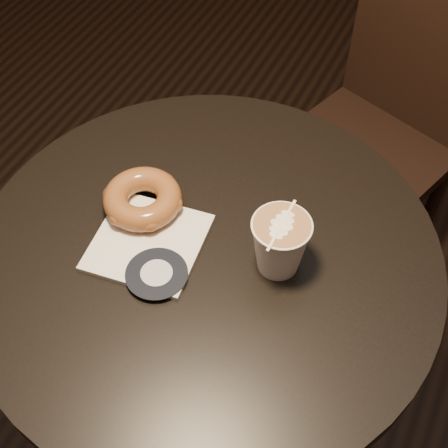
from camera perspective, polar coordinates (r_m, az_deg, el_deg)
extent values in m
plane|color=black|center=(1.59, -1.01, -18.42)|extent=(4.50, 4.50, 0.00)
cylinder|color=black|center=(0.94, -1.64, -2.88)|extent=(0.70, 0.70, 0.03)
cylinder|color=black|center=(1.25, -1.25, -12.63)|extent=(0.07, 0.07, 0.70)
cylinder|color=black|center=(1.58, -1.02, -18.30)|extent=(0.44, 0.44, 0.02)
cube|color=black|center=(1.57, 12.58, 6.24)|extent=(0.46, 0.46, 0.04)
cube|color=black|center=(1.52, 18.24, 16.29)|extent=(0.36, 0.15, 0.49)
cylinder|color=black|center=(1.68, 4.06, 1.47)|extent=(0.03, 0.03, 0.41)
cylinder|color=black|center=(1.59, 12.36, -4.69)|extent=(0.03, 0.03, 0.41)
cylinder|color=black|center=(1.86, 10.60, 6.63)|extent=(0.03, 0.03, 0.41)
cylinder|color=black|center=(1.77, 18.40, 1.36)|extent=(0.03, 0.03, 0.41)
cube|color=white|center=(0.93, -6.95, -1.67)|extent=(0.17, 0.17, 0.01)
torus|color=brown|center=(0.96, -7.46, 2.31)|extent=(0.12, 0.12, 0.04)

